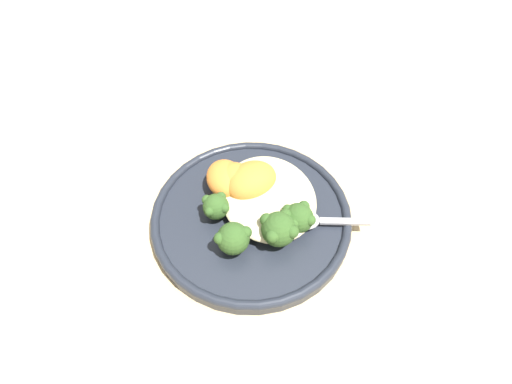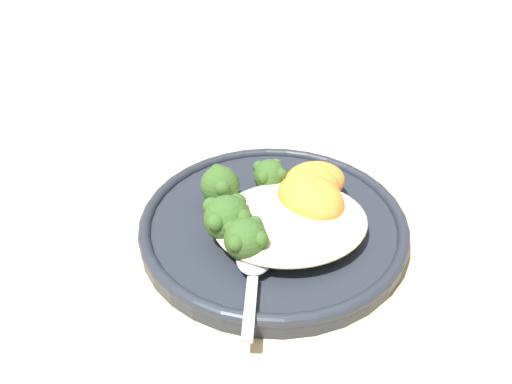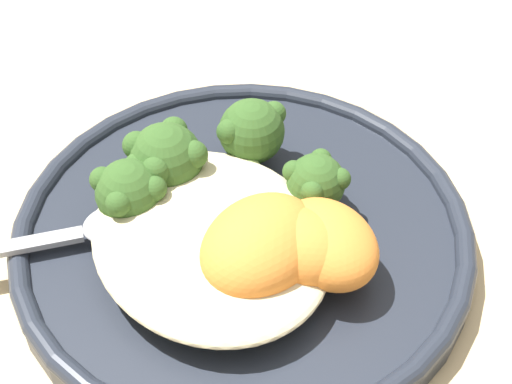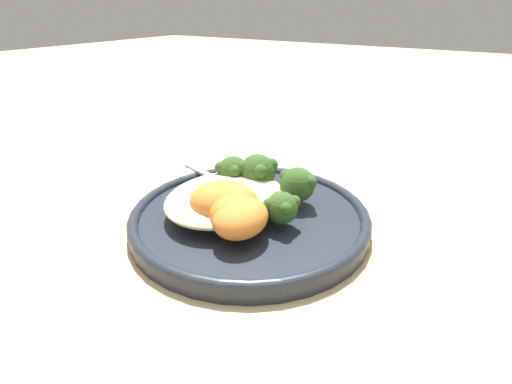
% 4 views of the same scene
% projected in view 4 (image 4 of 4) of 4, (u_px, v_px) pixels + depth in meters
% --- Properties ---
extents(ground_plane, '(4.00, 4.00, 0.00)m').
position_uv_depth(ground_plane, '(254.00, 223.00, 0.45)').
color(ground_plane, '#D6B784').
extents(plate, '(0.26, 0.26, 0.02)m').
position_uv_depth(plate, '(248.00, 216.00, 0.44)').
color(plate, '#232833').
rests_on(plate, ground_plane).
extents(quinoa_mound, '(0.14, 0.12, 0.02)m').
position_uv_depth(quinoa_mound, '(226.00, 197.00, 0.44)').
color(quinoa_mound, beige).
rests_on(quinoa_mound, plate).
extents(broccoli_stalk_0, '(0.03, 0.08, 0.03)m').
position_uv_depth(broccoli_stalk_0, '(276.00, 207.00, 0.40)').
color(broccoli_stalk_0, '#9EBC66').
rests_on(broccoli_stalk_0, plate).
extents(broccoli_stalk_1, '(0.10, 0.08, 0.04)m').
position_uv_depth(broccoli_stalk_1, '(288.00, 188.00, 0.44)').
color(broccoli_stalk_1, '#9EBC66').
rests_on(broccoli_stalk_1, plate).
extents(broccoli_stalk_2, '(0.10, 0.04, 0.04)m').
position_uv_depth(broccoli_stalk_2, '(256.00, 175.00, 0.47)').
color(broccoli_stalk_2, '#9EBC66').
rests_on(broccoli_stalk_2, plate).
extents(broccoli_stalk_3, '(0.08, 0.07, 0.04)m').
position_uv_depth(broccoli_stalk_3, '(234.00, 176.00, 0.47)').
color(broccoli_stalk_3, '#9EBC66').
rests_on(broccoli_stalk_3, plate).
extents(sweet_potato_chunk_0, '(0.08, 0.09, 0.04)m').
position_uv_depth(sweet_potato_chunk_0, '(224.00, 202.00, 0.41)').
color(sweet_potato_chunk_0, orange).
rests_on(sweet_potato_chunk_0, plate).
extents(sweet_potato_chunk_1, '(0.06, 0.05, 0.04)m').
position_uv_depth(sweet_potato_chunk_1, '(241.00, 218.00, 0.38)').
color(sweet_potato_chunk_1, orange).
rests_on(sweet_potato_chunk_1, plate).
extents(sweet_potato_chunk_2, '(0.07, 0.07, 0.04)m').
position_uv_depth(sweet_potato_chunk_2, '(233.00, 212.00, 0.39)').
color(sweet_potato_chunk_2, orange).
rests_on(sweet_potato_chunk_2, plate).
extents(spoon, '(0.05, 0.11, 0.01)m').
position_uv_depth(spoon, '(221.00, 181.00, 0.49)').
color(spoon, '#A3A3A8').
rests_on(spoon, plate).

